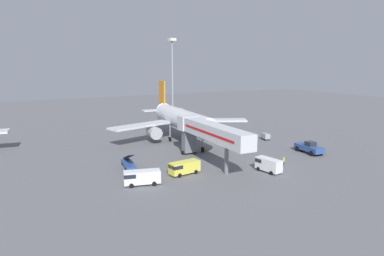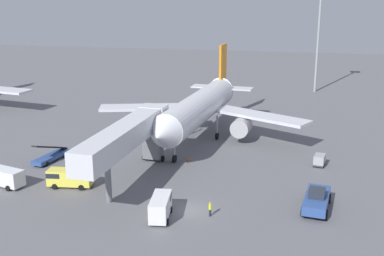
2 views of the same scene
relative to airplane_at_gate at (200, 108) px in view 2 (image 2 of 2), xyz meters
name	(u,v)px [view 2 (image 2 of 2)]	position (x,y,z in m)	size (l,w,h in m)	color
ground_plane	(190,210)	(4.26, -26.61, -5.17)	(300.00, 300.00, 0.00)	slate
airplane_at_gate	(200,108)	(0.00, 0.00, 0.00)	(35.13, 36.52, 13.81)	silver
jet_bridge	(130,135)	(-4.84, -19.80, 0.81)	(4.54, 23.00, 7.80)	silver
pushback_tug	(317,200)	(17.62, -23.44, -4.01)	(3.39, 6.97, 2.51)	#2D4C8E
belt_loader_truck	(51,156)	(-18.39, -14.96, -4.41)	(2.77, 6.73, 3.15)	#2D4C8E
service_van_near_center	(2,176)	(-19.73, -24.56, -3.90)	(5.80, 3.25, 2.24)	white
service_van_far_center	(161,206)	(1.58, -28.92, -3.84)	(2.49, 4.85, 2.35)	white
service_van_mid_left	(69,177)	(-11.64, -23.18, -3.93)	(5.49, 2.63, 2.18)	#E5DB4C
baggage_cart_near_right	(319,160)	(18.43, -9.11, -4.31)	(1.74, 2.36, 1.57)	#38383D
ground_crew_worker_foreground	(210,209)	(6.60, -27.49, -4.31)	(0.43, 0.43, 1.62)	#1E2333
safety_cone_alpha	(189,158)	(0.53, -10.81, -4.85)	(0.42, 0.42, 0.65)	black
apron_light_mast	(320,10)	(19.11, 43.66, 13.75)	(2.40, 2.40, 27.58)	#93969B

